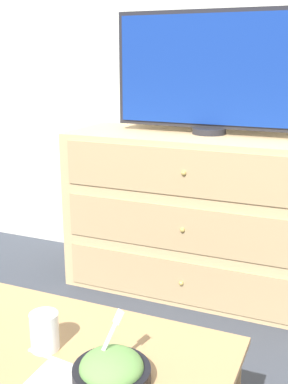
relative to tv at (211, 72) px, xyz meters
The scene contains 8 objects.
ground_plane 1.14m from the tv, 97.64° to the left, with size 12.00×12.00×0.00m, color #383D47.
wall_back 0.30m from the tv, 96.85° to the left, with size 12.00×0.05×2.60m.
dresser 0.71m from the tv, 117.13° to the right, with size 1.33×0.50×0.82m.
tv is the anchor object (origin of this frame).
coffee_table 1.54m from the tv, 93.24° to the right, with size 1.02×0.56×0.40m.
takeout_bowl 1.56m from the tv, 83.95° to the right, with size 0.20×0.20×0.18m.
drink_cup 1.50m from the tv, 93.93° to the right, with size 0.08×0.08×0.11m.
knife 1.55m from the tv, 92.02° to the right, with size 0.16×0.03×0.01m.
Camera 1 is at (0.66, -2.54, 1.20)m, focal length 45.00 mm.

